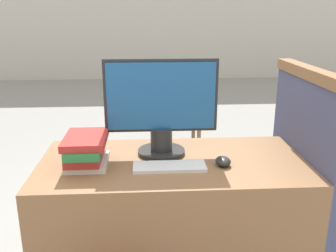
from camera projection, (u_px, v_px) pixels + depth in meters
name	position (u px, v px, depth m)	size (l,w,h in m)	color
wall_back	(150.00, 10.00, 7.55)	(12.00, 0.06, 2.80)	silver
desk	(173.00, 231.00, 1.80)	(1.20, 0.61, 0.74)	#8C603D
carrel_divider	(300.00, 183.00, 1.83)	(0.07, 0.71, 1.14)	#474C70
monitor	(161.00, 109.00, 1.71)	(0.52, 0.22, 0.45)	#282828
keyboard	(169.00, 167.00, 1.61)	(0.31, 0.11, 0.02)	white
mouse	(223.00, 161.00, 1.63)	(0.07, 0.09, 0.04)	#262626
book_stack	(86.00, 150.00, 1.63)	(0.18, 0.28, 0.13)	silver
far_chair	(175.00, 106.00, 3.52)	(0.44, 0.44, 0.94)	brown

